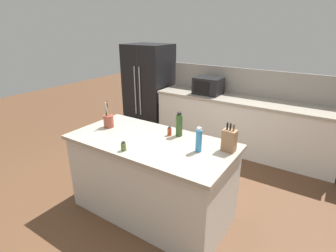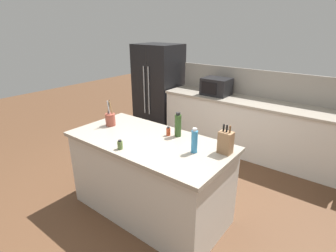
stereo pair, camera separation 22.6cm
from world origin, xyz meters
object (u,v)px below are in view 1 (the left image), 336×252
(spice_jar_paprika, at_px, (169,131))
(knife_block, at_px, (229,140))
(utensil_crock, at_px, (109,121))
(olive_oil_bottle, at_px, (179,125))
(refrigerator, at_px, (149,87))
(microwave, at_px, (208,86))
(dish_soap_bottle, at_px, (199,140))
(spice_jar_oregano, at_px, (124,146))

(spice_jar_paprika, bearing_deg, knife_block, -0.51)
(spice_jar_paprika, bearing_deg, utensil_crock, -165.97)
(utensil_crock, xyz_separation_m, olive_oil_bottle, (0.85, 0.24, 0.05))
(refrigerator, height_order, spice_jar_paprika, refrigerator)
(olive_oil_bottle, bearing_deg, spice_jar_paprika, -151.59)
(microwave, distance_m, spice_jar_paprika, 2.03)
(olive_oil_bottle, relative_size, spice_jar_paprika, 2.72)
(knife_block, height_order, utensil_crock, utensil_crock)
(utensil_crock, bearing_deg, knife_block, 7.15)
(microwave, height_order, spice_jar_paprika, microwave)
(utensil_crock, bearing_deg, spice_jar_paprika, 14.03)
(refrigerator, xyz_separation_m, olive_oil_bottle, (1.92, -1.97, 0.19))
(spice_jar_paprika, bearing_deg, microwave, 102.88)
(olive_oil_bottle, bearing_deg, refrigerator, 134.23)
(microwave, relative_size, dish_soap_bottle, 1.87)
(microwave, bearing_deg, spice_jar_paprika, -77.12)
(knife_block, xyz_separation_m, olive_oil_bottle, (-0.61, 0.06, 0.02))
(knife_block, distance_m, olive_oil_bottle, 0.61)
(spice_jar_paprika, bearing_deg, dish_soap_bottle, -21.30)
(spice_jar_oregano, xyz_separation_m, spice_jar_paprika, (0.17, 0.57, 0.00))
(knife_block, relative_size, olive_oil_bottle, 1.05)
(dish_soap_bottle, bearing_deg, spice_jar_oregano, -147.92)
(microwave, xyz_separation_m, knife_block, (1.15, -1.98, -0.04))
(dish_soap_bottle, height_order, spice_jar_paprika, dish_soap_bottle)
(spice_jar_oregano, bearing_deg, olive_oil_bottle, 66.81)
(utensil_crock, relative_size, olive_oil_bottle, 1.16)
(olive_oil_bottle, xyz_separation_m, dish_soap_bottle, (0.36, -0.23, -0.01))
(refrigerator, xyz_separation_m, spice_jar_paprika, (1.83, -2.02, 0.11))
(utensil_crock, bearing_deg, dish_soap_bottle, 0.55)
(olive_oil_bottle, bearing_deg, spice_jar_oregano, -113.19)
(refrigerator, relative_size, knife_block, 6.04)
(microwave, bearing_deg, spice_jar_oregano, -83.72)
(knife_block, distance_m, utensil_crock, 1.47)
(microwave, height_order, knife_block, microwave)
(utensil_crock, relative_size, dish_soap_bottle, 1.27)
(dish_soap_bottle, xyz_separation_m, spice_jar_paprika, (-0.46, 0.18, -0.07))
(knife_block, relative_size, dish_soap_bottle, 1.15)
(utensil_crock, bearing_deg, microwave, 81.92)
(microwave, bearing_deg, utensil_crock, -98.08)
(dish_soap_bottle, height_order, spice_jar_oregano, dish_soap_bottle)
(refrigerator, relative_size, spice_jar_paprika, 17.22)
(knife_block, relative_size, spice_jar_oregano, 3.03)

